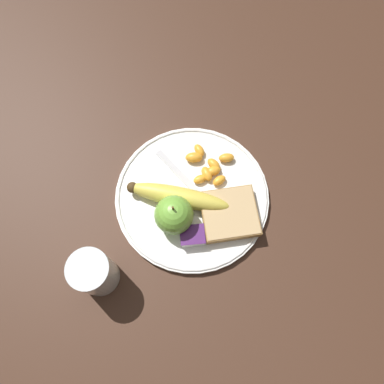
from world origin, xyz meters
TOP-DOWN VIEW (x-y plane):
  - ground_plane at (0.00, 0.00)m, footprint 3.00×3.00m
  - plate at (0.00, 0.00)m, footprint 0.29×0.29m
  - juice_glass at (0.17, 0.13)m, footprint 0.07×0.07m
  - apple at (0.04, 0.04)m, footprint 0.07×0.07m
  - banana at (0.03, 0.01)m, footprint 0.19×0.09m
  - bread_slice at (-0.06, 0.04)m, footprint 0.10×0.10m
  - fork at (-0.00, -0.01)m, footprint 0.12×0.15m
  - jam_packet at (0.01, 0.08)m, footprint 0.04×0.04m
  - orange_segment_0 at (-0.04, -0.04)m, footprint 0.03×0.02m
  - orange_segment_1 at (-0.02, -0.03)m, footprint 0.03×0.02m
  - orange_segment_2 at (-0.02, -0.09)m, footprint 0.03×0.03m
  - orange_segment_3 at (-0.03, -0.04)m, footprint 0.03×0.03m
  - orange_segment_4 at (-0.05, -0.06)m, footprint 0.03×0.03m
  - orange_segment_5 at (-0.07, -0.07)m, footprint 0.03×0.02m
  - orange_segment_6 at (-0.01, -0.07)m, footprint 0.03×0.02m
  - orange_segment_7 at (-0.05, -0.02)m, footprint 0.03×0.03m

SIDE VIEW (x-z plane):
  - ground_plane at x=0.00m, z-range 0.00..0.00m
  - plate at x=0.00m, z-range 0.00..0.02m
  - fork at x=0.00m, z-range 0.01..0.02m
  - orange_segment_1 at x=-0.02m, z-range 0.01..0.03m
  - orange_segment_2 at x=-0.02m, z-range 0.01..0.03m
  - orange_segment_7 at x=-0.05m, z-range 0.01..0.03m
  - orange_segment_4 at x=-0.05m, z-range 0.01..0.03m
  - orange_segment_5 at x=-0.07m, z-range 0.01..0.03m
  - orange_segment_0 at x=-0.04m, z-range 0.01..0.03m
  - orange_segment_3 at x=-0.03m, z-range 0.01..0.03m
  - orange_segment_6 at x=-0.01m, z-range 0.01..0.03m
  - jam_packet at x=0.01m, z-range 0.01..0.03m
  - bread_slice at x=-0.06m, z-range 0.01..0.03m
  - banana at x=0.03m, z-range 0.01..0.05m
  - juice_glass at x=0.17m, z-range 0.00..0.09m
  - apple at x=0.04m, z-range 0.01..0.09m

